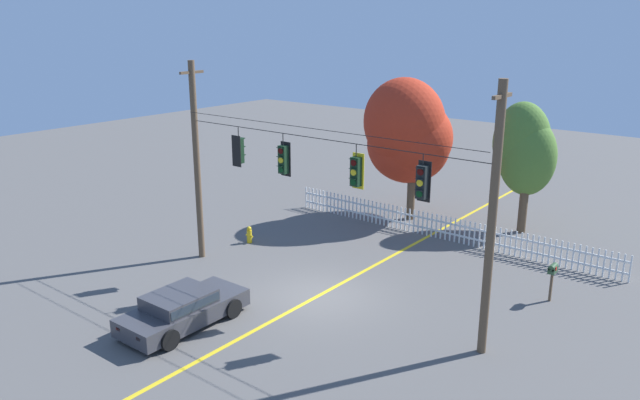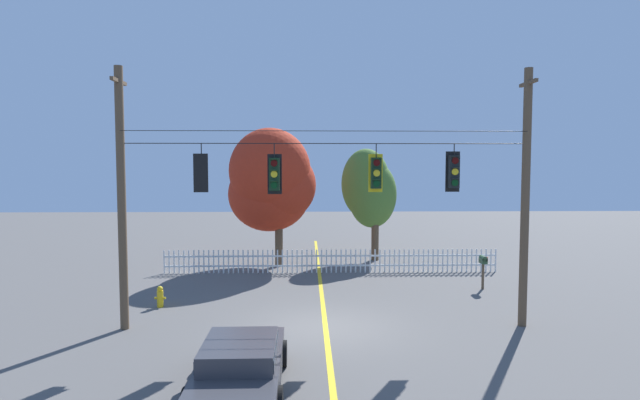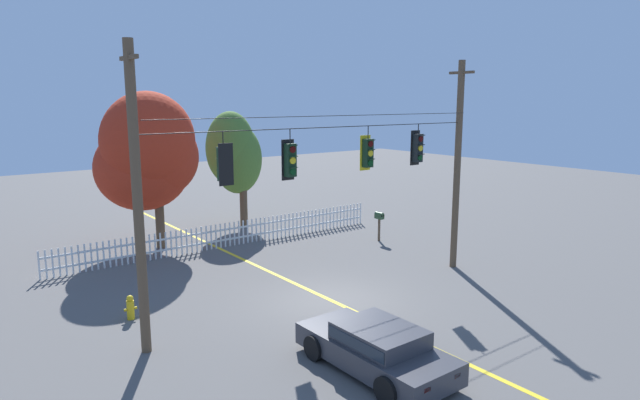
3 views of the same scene
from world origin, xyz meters
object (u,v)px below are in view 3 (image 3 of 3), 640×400
object	(u,v)px
autumn_maple_near_fence	(148,155)
fire_hydrant	(130,307)
traffic_signal_northbound_secondary	(224,164)
traffic_signal_eastbound_side	(418,148)
parked_car	(376,347)
roadside_mailbox	(379,218)
traffic_signal_northbound_primary	(368,153)
traffic_signal_southbound_primary	(290,160)
autumn_maple_mid	(234,154)

from	to	relation	value
autumn_maple_near_fence	fire_hydrant	bearing A→B (deg)	-115.02
traffic_signal_northbound_secondary	traffic_signal_eastbound_side	world-z (taller)	same
parked_car	roadside_mailbox	size ratio (longest dim) A/B	3.08
traffic_signal_northbound_primary	roadside_mailbox	world-z (taller)	traffic_signal_northbound_primary
parked_car	traffic_signal_southbound_primary	bearing A→B (deg)	83.68
parked_car	roadside_mailbox	bearing A→B (deg)	46.55
traffic_signal_northbound_primary	parked_car	bearing A→B (deg)	-129.15
autumn_maple_mid	roadside_mailbox	distance (m)	8.15
traffic_signal_northbound_secondary	fire_hydrant	xyz separation A→B (m)	(-2.01, 2.38, -4.36)
autumn_maple_near_fence	traffic_signal_northbound_secondary	bearing A→B (deg)	-98.32
traffic_signal_northbound_secondary	fire_hydrant	bearing A→B (deg)	130.17
parked_car	autumn_maple_near_fence	bearing A→B (deg)	91.07
traffic_signal_northbound_secondary	fire_hydrant	size ratio (longest dim) A/B	1.95
autumn_maple_near_fence	autumn_maple_mid	world-z (taller)	autumn_maple_near_fence
autumn_maple_near_fence	parked_car	xyz separation A→B (m)	(0.26, -14.04, -3.48)
traffic_signal_northbound_secondary	fire_hydrant	world-z (taller)	traffic_signal_northbound_secondary
parked_car	traffic_signal_eastbound_side	bearing A→B (deg)	36.39
traffic_signal_northbound_secondary	parked_car	bearing A→B (deg)	-68.72
traffic_signal_northbound_secondary	traffic_signal_eastbound_side	xyz separation A→B (m)	(7.58, 0.02, 0.03)
traffic_signal_northbound_secondary	parked_car	distance (m)	6.21
traffic_signal_northbound_secondary	traffic_signal_southbound_primary	size ratio (longest dim) A/B	0.95
traffic_signal_northbound_primary	traffic_signal_eastbound_side	xyz separation A→B (m)	(2.36, 0.00, 0.04)
roadside_mailbox	fire_hydrant	bearing A→B (deg)	-169.40
roadside_mailbox	traffic_signal_northbound_secondary	bearing A→B (deg)	-155.44
traffic_signal_southbound_primary	roadside_mailbox	bearing A→B (deg)	30.03
traffic_signal_southbound_primary	traffic_signal_northbound_primary	distance (m)	3.05
traffic_signal_northbound_primary	autumn_maple_mid	xyz separation A→B (m)	(1.20, 11.37, -1.00)
autumn_maple_near_fence	roadside_mailbox	xyz separation A→B (m)	(8.77, -5.06, -2.98)
autumn_maple_near_fence	traffic_signal_eastbound_side	bearing A→B (deg)	-57.61
autumn_maple_near_fence	autumn_maple_mid	xyz separation A→B (m)	(5.00, 1.67, -0.37)
parked_car	fire_hydrant	size ratio (longest dim) A/B	5.63
fire_hydrant	roadside_mailbox	world-z (taller)	roadside_mailbox
traffic_signal_northbound_secondary	autumn_maple_mid	bearing A→B (deg)	60.60
traffic_signal_northbound_primary	fire_hydrant	distance (m)	8.76
traffic_signal_southbound_primary	parked_car	world-z (taller)	traffic_signal_southbound_primary
traffic_signal_northbound_secondary	autumn_maple_mid	distance (m)	13.11
fire_hydrant	roadside_mailbox	xyz separation A→B (m)	(12.20, 2.28, 0.74)
roadside_mailbox	parked_car	bearing A→B (deg)	-133.45
traffic_signal_southbound_primary	fire_hydrant	xyz separation A→B (m)	(-4.17, 2.36, -4.32)
traffic_signal_northbound_secondary	autumn_maple_mid	xyz separation A→B (m)	(6.42, 11.39, -1.00)
traffic_signal_eastbound_side	autumn_maple_mid	size ratio (longest dim) A/B	0.25
autumn_maple_near_fence	parked_car	size ratio (longest dim) A/B	1.63
fire_hydrant	traffic_signal_northbound_secondary	bearing A→B (deg)	-49.83
traffic_signal_northbound_primary	traffic_signal_eastbound_side	bearing A→B (deg)	0.01
parked_car	roadside_mailbox	distance (m)	12.38
traffic_signal_eastbound_side	roadside_mailbox	bearing A→B (deg)	60.59
traffic_signal_southbound_primary	parked_car	distance (m)	5.98
traffic_signal_northbound_primary	parked_car	distance (m)	6.95
parked_car	fire_hydrant	bearing A→B (deg)	118.84
traffic_signal_eastbound_side	parked_car	xyz separation A→B (m)	(-5.89, -4.34, -4.16)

